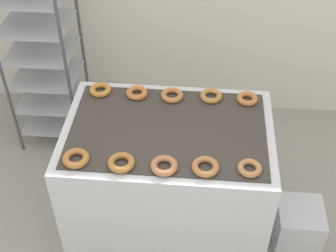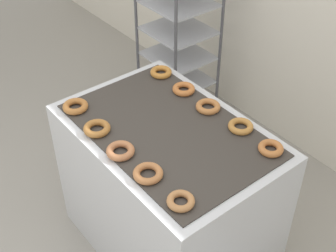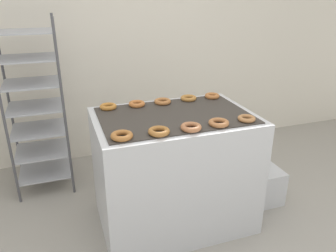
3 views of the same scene
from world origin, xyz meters
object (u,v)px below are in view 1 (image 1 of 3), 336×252
at_px(donut_far_center, 171,95).
at_px(donut_far_right, 211,96).
at_px(glaze_bin, 298,225).
at_px(donut_far_left, 137,93).
at_px(fryer_machine, 168,184).
at_px(donut_near_rightmost, 250,168).
at_px(baking_rack_cart, 42,51).
at_px(donut_near_center, 164,166).
at_px(donut_near_right, 205,167).
at_px(donut_far_leftmost, 100,90).
at_px(donut_far_rightmost, 247,99).
at_px(donut_near_left, 121,163).
at_px(donut_near_leftmost, 76,158).

xyz_separation_m(donut_far_center, donut_far_right, (0.24, 0.02, -0.00)).
relative_size(glaze_bin, donut_far_left, 2.42).
xyz_separation_m(fryer_machine, donut_near_rightmost, (0.45, -0.29, 0.50)).
distance_m(fryer_machine, donut_far_right, 0.63).
bearing_deg(baking_rack_cart, donut_near_center, -49.95).
relative_size(baking_rack_cart, donut_far_right, 12.09).
relative_size(donut_near_right, donut_near_rightmost, 1.13).
bearing_deg(donut_far_leftmost, donut_far_rightmost, -0.58).
relative_size(glaze_bin, donut_far_rightmost, 2.51).
distance_m(donut_far_left, donut_far_rightmost, 0.68).
bearing_deg(glaze_bin, baking_rack_cart, 153.79).
distance_m(baking_rack_cart, donut_near_left, 1.49).
xyz_separation_m(fryer_machine, donut_near_leftmost, (-0.47, -0.30, 0.50)).
relative_size(donut_near_rightmost, donut_far_left, 0.95).
height_order(fryer_machine, donut_near_leftmost, donut_near_leftmost).
distance_m(fryer_machine, glaze_bin, 0.94).
height_order(donut_near_leftmost, donut_near_center, same).
bearing_deg(donut_near_left, donut_near_center, -0.64).
xyz_separation_m(donut_near_left, donut_near_center, (0.23, -0.00, -0.00)).
xyz_separation_m(donut_near_right, donut_far_center, (-0.23, 0.59, -0.00)).
bearing_deg(fryer_machine, donut_near_leftmost, -147.51).
bearing_deg(donut_far_rightmost, fryer_machine, -147.37).
bearing_deg(fryer_machine, donut_far_leftmost, 146.08).
relative_size(fryer_machine, donut_far_left, 9.07).
xyz_separation_m(baking_rack_cart, donut_near_rightmost, (1.49, -1.22, 0.14)).
distance_m(donut_near_right, donut_far_left, 0.74).
height_order(fryer_machine, glaze_bin, fryer_machine).
distance_m(baking_rack_cart, donut_far_center, 1.22).
bearing_deg(glaze_bin, donut_near_center, -161.34).
bearing_deg(donut_far_leftmost, donut_near_rightmost, -33.17).
height_order(baking_rack_cart, glaze_bin, baking_rack_cart).
relative_size(donut_near_center, donut_far_right, 1.06).
height_order(fryer_machine, donut_near_rightmost, donut_near_rightmost).
height_order(donut_near_left, donut_far_leftmost, same).
bearing_deg(donut_far_leftmost, donut_near_leftmost, -91.25).
bearing_deg(donut_far_left, donut_near_right, -53.25).
bearing_deg(donut_near_left, donut_near_right, 1.24).
bearing_deg(donut_far_right, donut_far_leftmost, -179.97).
bearing_deg(baking_rack_cart, donut_far_right, -26.03).
distance_m(donut_near_rightmost, donut_far_right, 0.63).
bearing_deg(donut_near_rightmost, donut_far_right, 109.63).
bearing_deg(baking_rack_cart, donut_far_rightmost, -22.91).
bearing_deg(donut_near_left, donut_far_rightmost, 41.43).
relative_size(glaze_bin, donut_near_right, 2.23).
height_order(fryer_machine, donut_far_center, donut_far_center).
bearing_deg(glaze_bin, donut_near_leftmost, -168.15).
distance_m(glaze_bin, donut_near_leftmost, 1.60).
relative_size(donut_far_left, donut_far_rightmost, 1.04).
relative_size(donut_far_left, donut_far_right, 0.99).
bearing_deg(baking_rack_cart, donut_near_right, -44.29).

